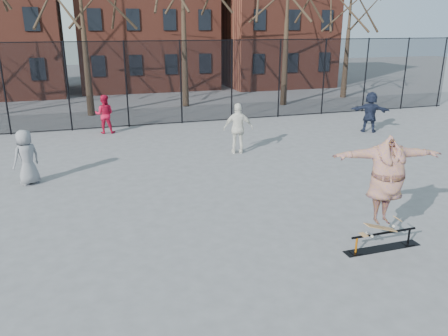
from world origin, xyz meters
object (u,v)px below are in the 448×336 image
object	(u,v)px
skate_rail	(383,242)
skater	(386,187)
bystander_white	(238,129)
bystander_navy	(370,112)
bystander_grey	(26,157)
skateboard	(380,231)
bystander_red	(105,114)

from	to	relation	value
skate_rail	skater	xyz separation A→B (m)	(-0.11, 0.00, 1.30)
bystander_white	bystander_navy	world-z (taller)	bystander_white
skater	bystander_grey	size ratio (longest dim) A/B	1.38
skate_rail	skater	distance (m)	1.30
skateboard	bystander_grey	distance (m)	10.24
skater	bystander_red	distance (m)	13.87
skate_rail	bystander_navy	world-z (taller)	bystander_navy
skate_rail	skateboard	bearing A→B (deg)	180.00
skater	skate_rail	bearing A→B (deg)	10.76
skater	bystander_red	world-z (taller)	skater
bystander_navy	skateboard	bearing A→B (deg)	87.98
skateboard	bystander_white	xyz separation A→B (m)	(-0.43, 8.03, 0.51)
bystander_red	bystander_navy	bearing A→B (deg)	176.10
skate_rail	bystander_white	world-z (taller)	bystander_white
skate_rail	bystander_red	bearing A→B (deg)	111.81
bystander_navy	skater	bearing A→B (deg)	87.98
skate_rail	skateboard	size ratio (longest dim) A/B	2.16
skateboard	bystander_red	size ratio (longest dim) A/B	0.49
bystander_white	bystander_navy	bearing A→B (deg)	-154.75
skate_rail	bystander_white	size ratio (longest dim) A/B	0.95
skater	skateboard	bearing A→B (deg)	100.76
skate_rail	bystander_white	distance (m)	8.09
bystander_red	skateboard	bearing A→B (deg)	123.83
skate_rail	bystander_navy	bearing A→B (deg)	56.50
skate_rail	skateboard	xyz separation A→B (m)	(-0.11, 0.00, 0.29)
skate_rail	bystander_red	world-z (taller)	bystander_red
skateboard	bystander_white	world-z (taller)	bystander_white
skateboard	skate_rail	bearing A→B (deg)	-0.00
skater	bystander_grey	bearing A→B (deg)	149.33
bystander_grey	skateboard	bearing A→B (deg)	101.23
bystander_grey	bystander_white	bearing A→B (deg)	152.53
skate_rail	bystander_white	bearing A→B (deg)	93.84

